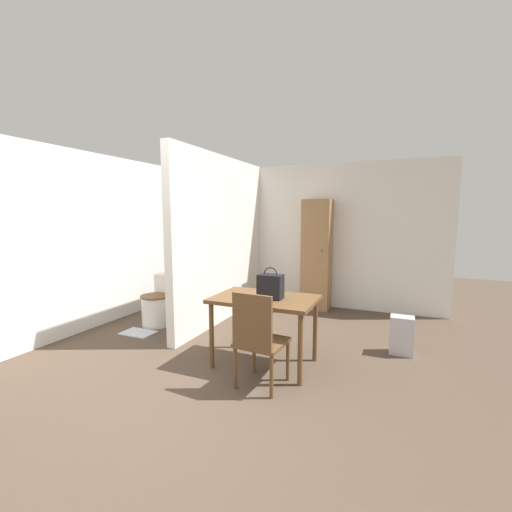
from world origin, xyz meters
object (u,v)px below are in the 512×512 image
(toilet, at_px, (158,305))
(space_heater, at_px, (402,335))
(dining_table, at_px, (265,305))
(wooden_chair, at_px, (258,338))
(handbag, at_px, (271,286))
(wooden_cabinet, at_px, (317,255))

(toilet, distance_m, space_heater, 3.36)
(dining_table, relative_size, wooden_chair, 1.17)
(handbag, distance_m, space_heater, 1.72)
(wooden_chair, height_order, handbag, handbag)
(dining_table, height_order, space_heater, dining_table)
(handbag, distance_m, wooden_cabinet, 2.46)
(dining_table, relative_size, space_heater, 2.42)
(space_heater, bearing_deg, wooden_cabinet, 131.96)
(wooden_chair, distance_m, toilet, 2.42)
(handbag, relative_size, space_heater, 0.74)
(dining_table, height_order, handbag, handbag)
(dining_table, height_order, wooden_cabinet, wooden_cabinet)
(space_heater, bearing_deg, handbag, -144.83)
(toilet, distance_m, wooden_cabinet, 2.72)
(handbag, height_order, wooden_cabinet, wooden_cabinet)
(toilet, xyz_separation_m, wooden_cabinet, (1.96, 1.77, 0.65))
(dining_table, distance_m, wooden_chair, 0.55)
(wooden_chair, xyz_separation_m, wooden_cabinet, (-0.15, 2.94, 0.45))
(wooden_chair, distance_m, space_heater, 1.89)
(space_heater, bearing_deg, toilet, -176.05)
(wooden_chair, bearing_deg, space_heater, 53.05)
(dining_table, height_order, wooden_chair, wooden_chair)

